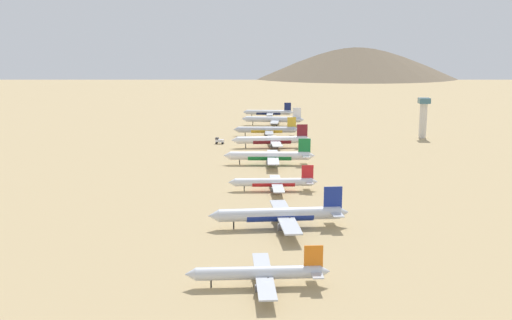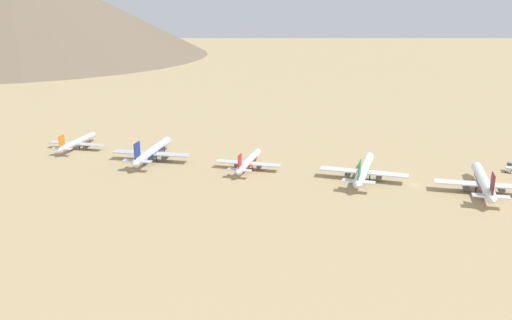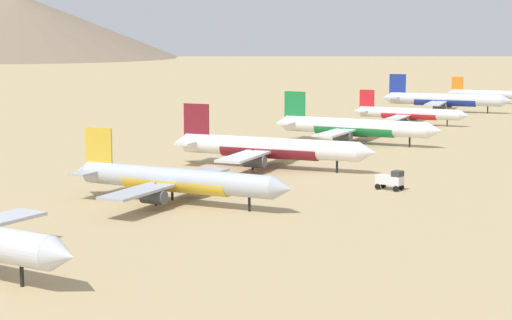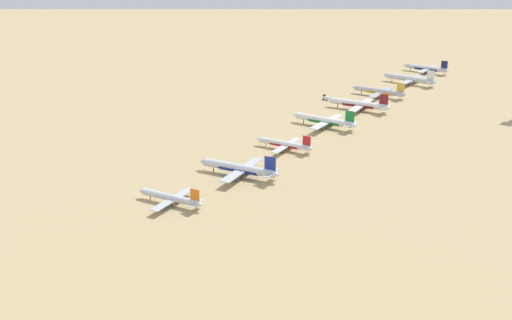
% 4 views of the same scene
% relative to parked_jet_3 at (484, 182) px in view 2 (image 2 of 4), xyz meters
% --- Properties ---
extents(ground_plane, '(2056.92, 2056.92, 0.00)m').
position_rel_parked_jet_3_xyz_m(ground_plane, '(0.28, 27.21, -4.66)').
color(ground_plane, tan).
extents(parked_jet_3, '(48.58, 39.63, 14.02)m').
position_rel_parked_jet_3_xyz_m(parked_jet_3, '(0.00, 0.00, 0.00)').
color(parked_jet_3, white).
rests_on(parked_jet_3, ground).
extents(parked_jet_4, '(47.66, 38.71, 13.75)m').
position_rel_parked_jet_3_xyz_m(parked_jet_4, '(-0.66, 49.21, -0.09)').
color(parked_jet_4, white).
rests_on(parked_jet_4, ground).
extents(parked_jet_5, '(38.37, 31.25, 11.06)m').
position_rel_parked_jet_3_xyz_m(parked_jet_5, '(-4.51, 102.65, -0.98)').
color(parked_jet_5, silver).
rests_on(parked_jet_5, ground).
extents(parked_jet_6, '(48.17, 39.38, 13.92)m').
position_rel_parked_jet_3_xyz_m(parked_jet_6, '(-8.49, 152.05, -0.03)').
color(parked_jet_6, silver).
rests_on(parked_jet_6, ground).
extents(parked_jet_7, '(37.55, 30.63, 10.83)m').
position_rel_parked_jet_3_xyz_m(parked_jet_7, '(-4.25, 200.46, -1.02)').
color(parked_jet_7, silver).
rests_on(parked_jet_7, ground).
extents(service_truck, '(5.45, 3.28, 3.90)m').
position_rel_parked_jet_3_xyz_m(service_truck, '(33.81, -11.75, -2.58)').
color(service_truck, silver).
rests_on(service_truck, ground).
extents(desert_hill_2, '(506.89, 506.89, 128.33)m').
position_rel_parked_jet_3_xyz_m(desert_hill_2, '(340.10, 568.79, 59.50)').
color(desert_hill_2, '#70604C').
rests_on(desert_hill_2, ground).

